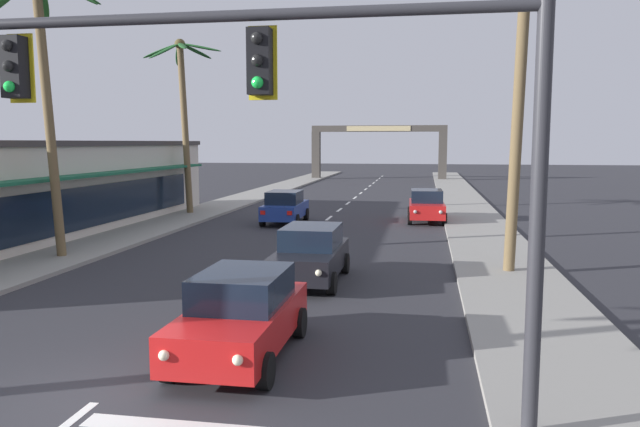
{
  "coord_description": "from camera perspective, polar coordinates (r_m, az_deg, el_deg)",
  "views": [
    {
      "loc": [
        5.19,
        -8.73,
        4.18
      ],
      "look_at": [
        2.32,
        8.0,
        2.2
      ],
      "focal_mm": 34.44,
      "sensor_mm": 36.0,
      "label": 1
    }
  ],
  "objects": [
    {
      "name": "palm_right_second",
      "position": [
        20.28,
        18.29,
        15.05
      ],
      "size": [
        3.61,
        4.07,
        10.1
      ],
      "color": "brown",
      "rests_on": "ground"
    },
    {
      "name": "sedan_oncoming_far",
      "position": [
        31.73,
        -3.27,
        0.63
      ],
      "size": [
        2.02,
        4.48,
        1.68
      ],
      "color": "navy",
      "rests_on": "ground"
    },
    {
      "name": "sidewalk_right",
      "position": [
        29.14,
        14.77,
        -1.67
      ],
      "size": [
        3.2,
        110.0,
        0.14
      ],
      "primitive_type": "cube",
      "color": "gray",
      "rests_on": "ground"
    },
    {
      "name": "sedan_parked_nearest_kerb",
      "position": [
        32.82,
        9.87,
        0.74
      ],
      "size": [
        2.05,
        4.49,
        1.68
      ],
      "color": "red",
      "rests_on": "ground"
    },
    {
      "name": "palm_left_second",
      "position": [
        23.92,
        -24.36,
        13.32
      ],
      "size": [
        4.19,
        4.13,
        10.23
      ],
      "color": "brown",
      "rests_on": "ground"
    },
    {
      "name": "lane_markings",
      "position": [
        28.69,
        0.13,
        -1.71
      ],
      "size": [
        4.28,
        86.89,
        0.01
      ],
      "color": "silver",
      "rests_on": "ground"
    },
    {
      "name": "ground_plane",
      "position": [
        10.99,
        -20.16,
        -16.14
      ],
      "size": [
        220.0,
        220.0,
        0.0
      ],
      "primitive_type": "plane",
      "color": "#2D2D33"
    },
    {
      "name": "sedan_third_in_queue",
      "position": [
        18.41,
        -0.86,
        -3.76
      ],
      "size": [
        1.95,
        4.45,
        1.68
      ],
      "color": "black",
      "rests_on": "ground"
    },
    {
      "name": "town_gateway_arch",
      "position": [
        69.07,
        5.45,
        6.45
      ],
      "size": [
        15.02,
        0.9,
        6.02
      ],
      "color": "#423D38",
      "rests_on": "ground"
    },
    {
      "name": "sidewalk_left",
      "position": [
        31.8,
        -14.47,
        -0.98
      ],
      "size": [
        3.2,
        110.0,
        0.14
      ],
      "primitive_type": "cube",
      "color": "gray",
      "rests_on": "ground"
    },
    {
      "name": "traffic_signal_mast",
      "position": [
        8.87,
        -5.72,
        10.66
      ],
      "size": [
        11.89,
        0.41,
        6.69
      ],
      "color": "#2D2D33",
      "rests_on": "ground"
    },
    {
      "name": "sedan_lead_at_stop_bar",
      "position": [
        12.19,
        -7.3,
        -9.25
      ],
      "size": [
        1.96,
        4.46,
        1.68
      ],
      "color": "red",
      "rests_on": "ground"
    },
    {
      "name": "storefront_strip_left",
      "position": [
        30.2,
        -26.0,
        2.08
      ],
      "size": [
        7.67,
        26.28,
        4.24
      ],
      "color": "beige",
      "rests_on": "ground"
    },
    {
      "name": "palm_left_third",
      "position": [
        36.16,
        -12.61,
        10.77
      ],
      "size": [
        4.88,
        4.53,
        9.94
      ],
      "color": "brown",
      "rests_on": "ground"
    }
  ]
}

